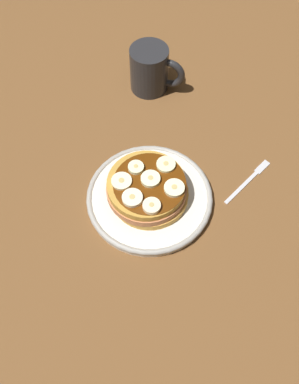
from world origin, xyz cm
name	(u,v)px	position (x,y,z in cm)	size (l,w,h in cm)	color
ground_plane	(150,204)	(0.00, 0.00, -1.50)	(140.00, 140.00, 3.00)	brown
plate	(150,197)	(0.00, 0.00, 0.98)	(23.08, 23.08, 1.82)	silver
pancake_stack	(147,189)	(-0.42, 0.11, 3.74)	(14.57, 14.91, 4.49)	gold
banana_slice_0	(152,179)	(0.20, 0.62, 6.27)	(3.43, 3.43, 0.91)	#EFF2BD
banana_slice_1	(152,206)	(1.72, -4.51, 6.34)	(3.07, 3.07, 1.05)	#F9E4B8
banana_slice_2	(136,168)	(-3.14, 2.19, 6.29)	(2.82, 2.82, 0.96)	#EBECB7
banana_slice_3	(132,198)	(-1.85, -3.93, 6.30)	(3.54, 3.54, 0.98)	beige
banana_slice_4	(122,181)	(-4.70, -1.17, 6.16)	(3.59, 3.59, 0.70)	#FAEEBD
banana_slice_5	(174,190)	(4.42, -0.36, 6.26)	(3.56, 3.56, 0.90)	#EFEEBB
banana_slice_6	(166,165)	(1.74, 4.38, 6.19)	(3.41, 3.41, 0.77)	#EBEFB2
coffee_mug	(151,69)	(-7.95, 27.77, 5.11)	(11.81, 8.10, 9.92)	#262628
fork	(250,179)	(17.03, 9.82, 0.25)	(6.91, 11.97, 0.50)	silver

